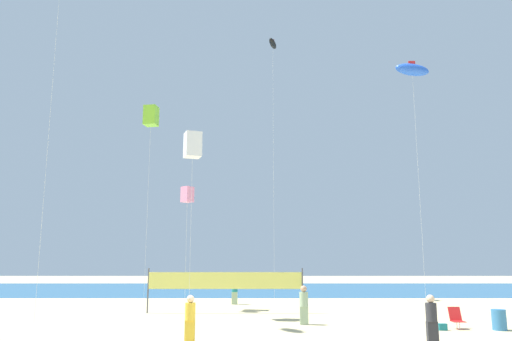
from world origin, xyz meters
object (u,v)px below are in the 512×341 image
at_px(kite_pink_box, 188,195).
at_px(folding_beach_chair, 457,317).
at_px(kite_blue_inflatable, 413,70).
at_px(beachgoer_charcoal_shirt, 432,318).
at_px(kite_lime_box, 152,116).
at_px(beachgoer_sage_shirt, 305,304).
at_px(kite_white_box, 193,145).
at_px(beach_handbag, 444,327).
at_px(kite_black_inflatable, 273,45).
at_px(trash_barrel, 500,320).
at_px(beachgoer_teal_shirt, 235,290).
at_px(volleyball_net, 226,282).
at_px(beachgoer_mustard_shirt, 191,316).

bearing_deg(kite_pink_box, folding_beach_chair, -28.86).
relative_size(kite_blue_inflatable, kite_pink_box, 2.08).
distance_m(beachgoer_charcoal_shirt, kite_lime_box, 20.69).
bearing_deg(kite_blue_inflatable, folding_beach_chair, -98.24).
distance_m(beachgoer_sage_shirt, kite_pink_box, 10.19).
relative_size(kite_blue_inflatable, kite_white_box, 1.54).
distance_m(beach_handbag, kite_black_inflatable, 25.98).
xyz_separation_m(folding_beach_chair, kite_lime_box, (-15.25, 8.23, 11.37)).
relative_size(beach_handbag, kite_black_inflatable, 0.02).
bearing_deg(kite_black_inflatable, trash_barrel, -60.55).
distance_m(beachgoer_teal_shirt, volleyball_net, 4.96).
relative_size(folding_beach_chair, trash_barrel, 1.05).
distance_m(beachgoer_teal_shirt, beachgoer_mustard_shirt, 13.78).
relative_size(beachgoer_teal_shirt, volleyball_net, 0.20).
distance_m(volleyball_net, kite_white_box, 7.71).
bearing_deg(volleyball_net, beachgoer_mustard_shirt, -94.67).
relative_size(folding_beach_chair, kite_lime_box, 0.07).
distance_m(folding_beach_chair, kite_pink_box, 15.68).
bearing_deg(kite_pink_box, kite_black_inflatable, 56.61).
xyz_separation_m(kite_black_inflatable, kite_lime_box, (-8.03, -6.94, -8.03)).
distance_m(beachgoer_charcoal_shirt, kite_blue_inflatable, 16.99).
height_order(volleyball_net, beach_handbag, volleyball_net).
relative_size(beachgoer_teal_shirt, folding_beach_chair, 1.93).
distance_m(folding_beach_chair, beach_handbag, 0.97).
xyz_separation_m(trash_barrel, kite_black_inflatable, (-8.82, 15.61, 19.44)).
distance_m(beachgoer_sage_shirt, kite_blue_inflatable, 15.98).
bearing_deg(trash_barrel, kite_blue_inflatable, 95.71).
xyz_separation_m(folding_beach_chair, kite_pink_box, (-12.62, 6.96, 6.16)).
height_order(beachgoer_mustard_shirt, beach_handbag, beachgoer_mustard_shirt).
xyz_separation_m(kite_white_box, kite_pink_box, (-0.69, 3.28, -2.25)).
relative_size(volleyball_net, kite_white_box, 0.89).
bearing_deg(beach_handbag, beachgoer_charcoal_shirt, -115.99).
relative_size(beachgoer_sage_shirt, beach_handbag, 4.96).
height_order(beach_handbag, kite_black_inflatable, kite_black_inflatable).
xyz_separation_m(kite_lime_box, kite_pink_box, (2.62, -1.27, -5.20)).
relative_size(beachgoer_charcoal_shirt, beach_handbag, 4.88).
bearing_deg(kite_blue_inflatable, beachgoer_charcoal_shirt, -108.04).
distance_m(beachgoer_mustard_shirt, kite_lime_box, 16.36).
relative_size(beachgoer_charcoal_shirt, volleyball_net, 0.20).
xyz_separation_m(beachgoer_charcoal_shirt, volleyball_net, (-7.89, 9.41, 0.74)).
xyz_separation_m(beachgoer_charcoal_shirt, kite_blue_inflatable, (3.28, 10.08, 13.28)).
bearing_deg(beachgoer_teal_shirt, beachgoer_mustard_shirt, -97.70).
distance_m(kite_black_inflatable, kite_white_box, 16.58).
bearing_deg(beachgoer_teal_shirt, kite_pink_box, -129.71).
bearing_deg(kite_lime_box, beachgoer_charcoal_shirt, -42.80).
bearing_deg(volleyball_net, kite_lime_box, 153.23).
distance_m(beachgoer_mustard_shirt, trash_barrel, 12.86).
height_order(beachgoer_teal_shirt, trash_barrel, beachgoer_teal_shirt).
xyz_separation_m(beachgoer_teal_shirt, trash_barrel, (11.55, -11.05, -0.49)).
bearing_deg(beachgoer_charcoal_shirt, folding_beach_chair, 161.41).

